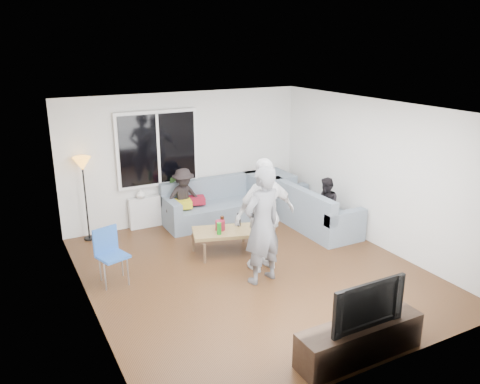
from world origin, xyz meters
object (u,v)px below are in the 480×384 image
tv_console (360,340)px  side_chair (113,257)px  television (363,302)px  coffee_table (225,241)px  player_left (262,225)px  sofa_back_section (220,201)px  player_right (265,215)px  sofa_right_section (315,207)px  spectator_back (184,198)px  floor_lamp (86,199)px  spectator_right (326,206)px

tv_console → side_chair: bearing=123.6°
side_chair → television: size_ratio=0.87×
coffee_table → player_left: (0.03, -1.22, 0.71)m
sofa_back_section → coffee_table: 1.53m
player_right → tv_console: size_ratio=1.15×
sofa_right_section → coffee_table: sofa_right_section is taller
player_left → television: 2.16m
player_right → spectator_back: size_ratio=1.53×
coffee_table → tv_console: 3.37m
spectator_back → television: size_ratio=1.21×
player_right → sofa_back_section: bearing=-100.1°
sofa_right_section → spectator_back: (-2.27, 1.23, 0.17)m
player_left → side_chair: bearing=-36.9°
sofa_right_section → coffee_table: bearing=95.5°
sofa_right_section → player_right: size_ratio=1.09×
sofa_right_section → tv_console: sofa_right_section is taller
sofa_back_section → floor_lamp: (-2.58, 0.28, 0.36)m
side_chair → television: television is taller
player_left → television: player_left is taller
sofa_back_section → floor_lamp: floor_lamp is taller
sofa_back_section → floor_lamp: bearing=173.7°
sofa_back_section → spectator_right: spectator_right is taller
player_right → television: bearing=83.2°
spectator_right → television: (-1.99, -3.24, 0.18)m
player_right → spectator_right: bearing=-159.7°
spectator_right → spectator_back: (-2.27, 1.56, 0.05)m
floor_lamp → spectator_right: (4.07, -1.81, -0.23)m
spectator_back → player_left: bearing=-88.8°
sofa_back_section → side_chair: bearing=-147.6°
coffee_table → side_chair: 2.02m
side_chair → player_left: bearing=-43.5°
spectator_right → coffee_table: bearing=-78.4°
floor_lamp → spectator_right: 4.46m
player_left → tv_console: 2.26m
television → sofa_back_section: bearing=84.1°
floor_lamp → tv_console: 5.49m
spectator_right → spectator_back: spectator_back is taller
player_left → television: bearing=80.7°
coffee_table → floor_lamp: size_ratio=0.71×
side_chair → tv_console: size_ratio=0.54×
side_chair → player_right: 2.41m
player_left → tv_console: size_ratio=1.14×
coffee_table → tv_console: bearing=-88.5°
side_chair → floor_lamp: bearing=72.5°
sofa_right_section → television: bearing=150.9°
player_left → player_right: (0.25, 0.34, 0.01)m
spectator_right → tv_console: spectator_right is taller
side_chair → television: (2.08, -3.13, 0.29)m
sofa_back_section → coffee_table: (-0.58, -1.40, -0.22)m
sofa_right_section → television: 4.10m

